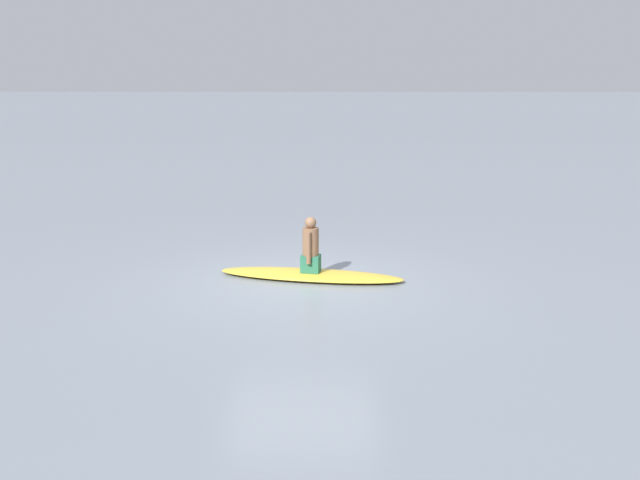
% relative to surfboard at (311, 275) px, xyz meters
% --- Properties ---
extents(ground_plane, '(400.00, 400.00, 0.00)m').
position_rel_surfboard_xyz_m(ground_plane, '(-0.14, -0.23, -0.05)').
color(ground_plane, gray).
extents(surfboard, '(3.14, 1.32, 0.11)m').
position_rel_surfboard_xyz_m(surfboard, '(0.00, 0.00, 0.00)').
color(surfboard, gold).
rests_on(surfboard, ground).
extents(person_paddler, '(0.34, 0.40, 0.91)m').
position_rel_surfboard_xyz_m(person_paddler, '(-0.00, -0.00, 0.47)').
color(person_paddler, '#26664C').
rests_on(person_paddler, surfboard).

